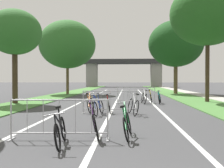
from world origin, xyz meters
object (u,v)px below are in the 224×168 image
Objects in this scene: crowd_barrier_second at (110,102)px; bicycle_yellow_7 at (151,97)px; crowd_barrier_third at (136,95)px; bicycle_blue_9 at (98,107)px; tree_left_pine_far at (15,33)px; tree_right_pine_near at (208,14)px; tree_left_oak_mid at (67,45)px; tree_right_maple_mid at (176,44)px; bicycle_purple_4 at (94,123)px; crowd_barrier_nearest at (59,120)px; bicycle_teal_3 at (159,98)px; bicycle_white_0 at (144,98)px; bicycle_green_6 at (127,124)px; bicycle_red_2 at (109,105)px; bicycle_orange_1 at (90,104)px; bicycle_black_8 at (60,131)px; bicycle_silver_5 at (133,106)px.

crowd_barrier_second is 1.53× the size of bicycle_yellow_7.
crowd_barrier_third is 6.17m from bicycle_blue_9.
tree_right_pine_near reaches higher than tree_left_pine_far.
tree_left_oak_mid is 0.98× the size of tree_right_maple_mid.
tree_left_pine_far is 3.47× the size of bicycle_purple_4.
crowd_barrier_nearest reaches higher than bicycle_teal_3.
tree_left_oak_mid reaches higher than bicycle_blue_9.
crowd_barrier_nearest is at bearing -110.92° from bicycle_white_0.
bicycle_teal_3 is at bearing -13.27° from crowd_barrier_third.
crowd_barrier_nearest is 1.78m from bicycle_green_6.
tree_left_oak_mid is 4.65× the size of bicycle_teal_3.
bicycle_green_6 is 10.80m from bicycle_yellow_7.
bicycle_white_0 is 0.87m from bicycle_yellow_7.
tree_left_oak_mid is 17.43m from bicycle_blue_9.
crowd_barrier_second is at bearing -82.92° from bicycle_red_2.
bicycle_orange_1 is at bearing -72.89° from tree_left_oak_mid.
bicycle_blue_9 reaches higher than bicycle_teal_3.
tree_left_oak_mid is at bearing -84.96° from bicycle_black_8.
tree_right_pine_near is at bearing 39.12° from bicycle_silver_5.
bicycle_green_6 is at bearing -71.82° from bicycle_orange_1.
bicycle_teal_3 is 1.01× the size of bicycle_yellow_7.
tree_left_oak_mid reaches higher than tree_left_pine_far.
tree_right_pine_near is at bearing -149.95° from bicycle_teal_3.
bicycle_silver_5 reaches higher than bicycle_yellow_7.
bicycle_white_0 is 11.20m from bicycle_black_8.
bicycle_red_2 is at bearing 67.31° from bicycle_teal_3.
crowd_barrier_second is (5.57, -15.38, -4.78)m from tree_left_oak_mid.
tree_left_oak_mid reaches higher than bicycle_orange_1.
crowd_barrier_second reaches higher than bicycle_silver_5.
crowd_barrier_second is 1.55× the size of bicycle_black_8.
bicycle_purple_4 reaches higher than bicycle_yellow_7.
bicycle_black_8 is (-2.14, -11.23, -0.18)m from crowd_barrier_third.
tree_left_oak_mid reaches higher than crowd_barrier_second.
tree_left_pine_far is at bearing -68.86° from bicycle_black_8.
tree_right_pine_near reaches higher than tree_right_maple_mid.
crowd_barrier_second reaches higher than bicycle_red_2.
tree_left_pine_far is 2.37× the size of crowd_barrier_nearest.
tree_right_pine_near is 3.22× the size of crowd_barrier_nearest.
bicycle_green_6 is (1.76, -5.43, -0.01)m from bicycle_orange_1.
bicycle_red_2 is (-1.97, -4.59, -0.02)m from bicycle_white_0.
tree_right_maple_mid is at bearing -94.98° from bicycle_teal_3.
bicycle_red_2 is at bearing -110.68° from tree_right_maple_mid.
bicycle_orange_1 is 0.99× the size of bicycle_purple_4.
bicycle_teal_3 is 0.96× the size of bicycle_silver_5.
crowd_barrier_second is at bearing 102.99° from bicycle_green_6.
crowd_barrier_second is 6.18m from bicycle_yellow_7.
bicycle_purple_4 is (5.48, -20.29, -4.92)m from tree_left_oak_mid.
bicycle_blue_9 is (-1.54, -0.16, -0.03)m from bicycle_silver_5.
bicycle_white_0 is at bearing 68.30° from bicycle_purple_4.
tree_left_pine_far is 11.04m from tree_left_oak_mid.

